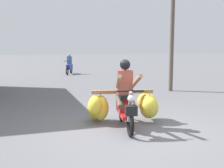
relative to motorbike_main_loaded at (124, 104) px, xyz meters
name	(u,v)px	position (x,y,z in m)	size (l,w,h in m)	color
ground_plane	(134,133)	(-0.05, -0.76, -0.50)	(120.00, 120.00, 0.00)	slate
motorbike_main_loaded	(124,104)	(0.00, 0.00, 0.00)	(1.79, 1.95, 1.58)	black
motorbike_distant_ahead_left	(69,66)	(0.71, 12.70, 0.07)	(0.79, 1.52, 1.40)	black
utility_pole	(172,31)	(3.64, 4.17, 2.01)	(0.18, 0.18, 5.02)	brown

